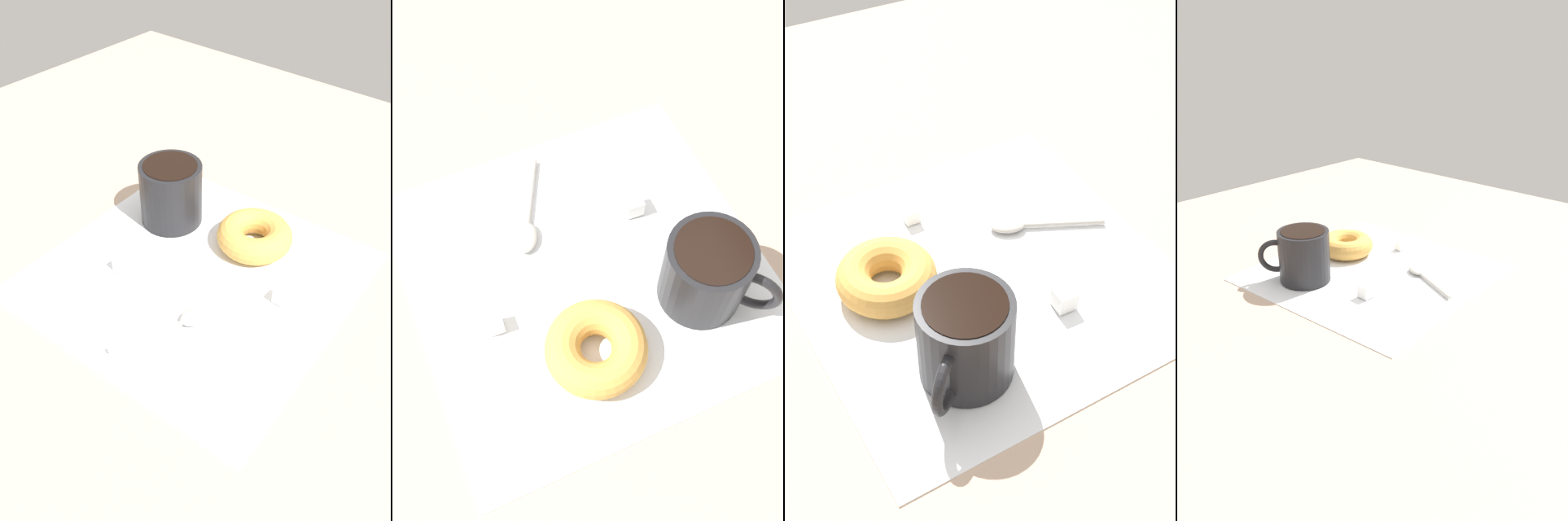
% 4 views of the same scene
% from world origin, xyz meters
% --- Properties ---
extents(ground_plane, '(1.20, 1.20, 0.02)m').
position_xyz_m(ground_plane, '(0.00, 0.00, -0.01)').
color(ground_plane, tan).
extents(napkin, '(0.36, 0.36, 0.00)m').
position_xyz_m(napkin, '(-0.02, 0.03, 0.00)').
color(napkin, white).
rests_on(napkin, ground_plane).
extents(coffee_cup, '(0.09, 0.09, 0.08)m').
position_xyz_m(coffee_cup, '(-0.08, -0.07, 0.05)').
color(coffee_cup, black).
rests_on(coffee_cup, napkin).
extents(donut, '(0.09, 0.09, 0.03)m').
position_xyz_m(donut, '(-0.10, 0.05, 0.02)').
color(donut, gold).
rests_on(donut, napkin).
extents(spoon, '(0.11, 0.06, 0.01)m').
position_xyz_m(spoon, '(0.05, 0.07, 0.01)').
color(spoon, '#B7B2A8').
rests_on(spoon, napkin).
extents(sugar_cube, '(0.02, 0.02, 0.02)m').
position_xyz_m(sugar_cube, '(-0.04, 0.13, 0.01)').
color(sugar_cube, white).
rests_on(sugar_cube, napkin).
extents(sugar_cube_extra, '(0.02, 0.02, 0.02)m').
position_xyz_m(sugar_cube_extra, '(0.03, -0.04, 0.01)').
color(sugar_cube_extra, white).
rests_on(sugar_cube_extra, napkin).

